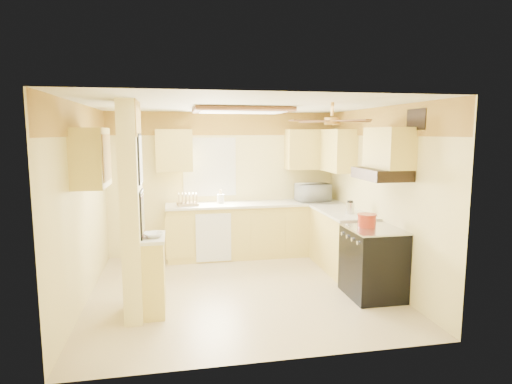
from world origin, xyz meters
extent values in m
plane|color=#CCB88D|center=(0.00, 0.00, 0.00)|extent=(4.00, 4.00, 0.00)
plane|color=white|center=(0.00, 0.00, 2.50)|extent=(4.00, 4.00, 0.00)
plane|color=#F8E697|center=(0.00, 1.90, 1.25)|extent=(4.00, 0.00, 4.00)
plane|color=#F8E697|center=(0.00, -1.90, 1.25)|extent=(4.00, 0.00, 4.00)
plane|color=#F8E697|center=(-2.00, 0.00, 1.25)|extent=(0.00, 3.80, 3.80)
plane|color=#F8E697|center=(2.00, 0.00, 1.25)|extent=(0.00, 3.80, 3.80)
cube|color=#EABB45|center=(0.00, 1.88, 2.30)|extent=(4.00, 0.02, 0.40)
cube|color=#F8E697|center=(-1.35, -0.55, 1.25)|extent=(0.20, 0.70, 2.50)
cube|color=#DBC46A|center=(-1.13, -0.55, 0.45)|extent=(0.25, 0.55, 0.90)
cube|color=silver|center=(-1.13, -0.55, 0.92)|extent=(0.28, 0.58, 0.04)
cube|color=#DBC46A|center=(0.50, 1.60, 0.45)|extent=(3.00, 0.60, 0.90)
cube|color=#DBC46A|center=(1.70, 0.60, 0.45)|extent=(0.60, 1.40, 0.90)
cube|color=silver|center=(0.50, 1.59, 0.92)|extent=(3.04, 0.64, 0.04)
cube|color=silver|center=(1.69, 0.60, 0.92)|extent=(0.64, 1.44, 0.04)
cube|color=white|center=(-0.25, 1.29, 0.43)|extent=(0.58, 0.02, 0.80)
cube|color=white|center=(-0.25, 1.89, 1.55)|extent=(0.92, 0.02, 1.02)
cube|color=white|center=(-0.25, 1.89, 1.55)|extent=(0.80, 0.02, 0.90)
cube|color=#DBC46A|center=(-0.85, 1.72, 1.85)|extent=(0.60, 0.35, 0.70)
cube|color=#DBC46A|center=(1.55, 1.72, 1.85)|extent=(0.90, 0.35, 0.70)
cube|color=#DBC46A|center=(1.82, 1.25, 1.85)|extent=(0.35, 1.00, 0.70)
cube|color=#DBC46A|center=(-1.82, -0.25, 1.85)|extent=(0.35, 0.75, 0.70)
cube|color=#DBC46A|center=(1.82, -0.55, 1.95)|extent=(0.35, 0.76, 0.52)
cube|color=black|center=(1.67, -0.55, 0.45)|extent=(0.65, 0.76, 0.90)
cube|color=silver|center=(1.67, -0.55, 0.91)|extent=(0.66, 0.77, 0.02)
cylinder|color=silver|center=(1.34, -0.80, 0.80)|extent=(0.03, 0.05, 0.05)
cylinder|color=silver|center=(1.34, -0.63, 0.80)|extent=(0.03, 0.05, 0.05)
cylinder|color=silver|center=(1.34, -0.47, 0.80)|extent=(0.03, 0.05, 0.05)
cylinder|color=silver|center=(1.34, -0.30, 0.80)|extent=(0.03, 0.05, 0.05)
cube|color=black|center=(1.74, -0.55, 1.62)|extent=(0.50, 0.76, 0.14)
cube|color=black|center=(-1.24, -0.55, 1.85)|extent=(0.02, 0.42, 0.57)
cube|color=white|center=(-1.23, -0.55, 1.85)|extent=(0.01, 0.37, 0.52)
cube|color=black|center=(-1.24, -0.55, 1.20)|extent=(0.02, 0.42, 0.57)
cube|color=yellow|center=(-1.23, -0.55, 1.20)|extent=(0.01, 0.37, 0.52)
cube|color=brown|center=(0.10, 0.50, 2.46)|extent=(1.35, 0.95, 0.06)
cube|color=white|center=(0.10, 0.50, 2.44)|extent=(1.15, 0.75, 0.02)
cylinder|color=gold|center=(1.00, -0.70, 2.42)|extent=(0.04, 0.04, 0.16)
cylinder|color=gold|center=(1.00, -0.70, 2.28)|extent=(0.18, 0.18, 0.08)
cube|color=brown|center=(1.30, -0.59, 2.28)|extent=(0.55, 0.28, 0.01)
cube|color=brown|center=(0.89, -0.40, 2.28)|extent=(0.28, 0.55, 0.01)
cube|color=brown|center=(0.70, -0.81, 2.28)|extent=(0.55, 0.28, 0.01)
cube|color=brown|center=(1.11, -1.00, 2.28)|extent=(0.28, 0.55, 0.01)
cube|color=black|center=(1.98, -0.90, 2.30)|extent=(0.02, 0.40, 0.25)
imported|color=white|center=(1.55, 1.58, 1.10)|extent=(0.59, 0.42, 0.31)
imported|color=white|center=(-1.12, -0.61, 0.97)|extent=(0.29, 0.29, 0.06)
cylinder|color=#A92C18|center=(1.62, -0.44, 0.99)|extent=(0.24, 0.24, 0.15)
cylinder|color=#A92C18|center=(1.62, -0.44, 1.07)|extent=(0.25, 0.25, 0.02)
cylinder|color=silver|center=(1.71, 0.34, 1.03)|extent=(0.13, 0.13, 0.17)
cylinder|color=black|center=(1.71, 0.34, 1.12)|extent=(0.09, 0.09, 0.03)
cube|color=tan|center=(-0.65, 1.57, 0.96)|extent=(0.37, 0.29, 0.04)
cube|color=tan|center=(-0.79, 1.57, 1.04)|extent=(0.02, 0.23, 0.20)
cube|color=tan|center=(-0.74, 1.57, 1.04)|extent=(0.02, 0.23, 0.20)
cube|color=tan|center=(-0.68, 1.57, 1.04)|extent=(0.02, 0.23, 0.20)
cube|color=tan|center=(-0.62, 1.57, 1.04)|extent=(0.02, 0.23, 0.20)
cube|color=tan|center=(-0.56, 1.57, 1.04)|extent=(0.02, 0.23, 0.20)
cube|color=tan|center=(-0.50, 1.57, 1.04)|extent=(0.02, 0.23, 0.20)
cylinder|color=white|center=(-0.74, 1.57, 1.04)|extent=(0.01, 0.20, 0.20)
cylinder|color=white|center=(-0.62, 1.57, 1.04)|extent=(0.01, 0.20, 0.20)
cylinder|color=white|center=(-0.08, 1.69, 1.01)|extent=(0.12, 0.12, 0.15)
cylinder|color=tan|center=(-0.06, 1.69, 1.06)|extent=(0.01, 0.01, 0.24)
cylinder|color=tan|center=(-0.09, 1.71, 1.06)|extent=(0.01, 0.01, 0.24)
cylinder|color=tan|center=(-0.11, 1.69, 1.06)|extent=(0.01, 0.01, 0.24)
cylinder|color=tan|center=(-0.08, 1.67, 1.06)|extent=(0.01, 0.01, 0.24)
camera|label=1|loc=(-0.87, -5.58, 2.14)|focal=30.00mm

